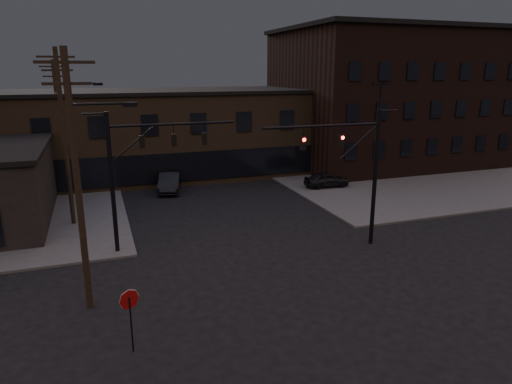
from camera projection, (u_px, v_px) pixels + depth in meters
ground at (305, 293)px, 21.35m from camera, size 140.00×140.00×0.00m
sidewalk_ne at (403, 168)px, 48.46m from camera, size 30.00×30.00×0.15m
building_row at (186, 133)px, 45.81m from camera, size 40.00×12.00×8.00m
building_right at (386, 99)px, 50.32m from camera, size 22.00×16.00×14.00m
traffic_signal_near at (359, 164)px, 25.90m from camera, size 7.12×0.24×8.00m
traffic_signal_far at (135, 165)px, 25.17m from camera, size 7.12×0.24×8.00m
stop_sign at (130, 306)px, 16.48m from camera, size 0.72×0.33×2.48m
utility_pole_near at (79, 177)px, 18.61m from camera, size 3.70×0.28×11.00m
utility_pole_mid at (65, 134)px, 29.14m from camera, size 3.70×0.28×11.50m
utility_pole_far at (59, 121)px, 39.82m from camera, size 2.20×0.28×11.00m
lot_light_a at (378, 129)px, 36.87m from camera, size 1.50×0.28×9.14m
lot_light_b at (402, 120)px, 43.36m from camera, size 1.50×0.28×9.14m
parked_car_lot_a at (327, 180)px, 40.01m from camera, size 3.99×1.76×1.33m
parked_car_lot_b at (358, 161)px, 48.54m from camera, size 4.52×2.96×1.22m
car_crossing at (170, 182)px, 39.20m from camera, size 2.76×5.15×1.61m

